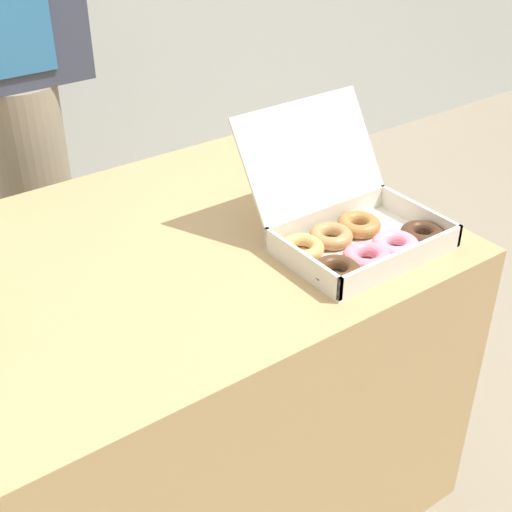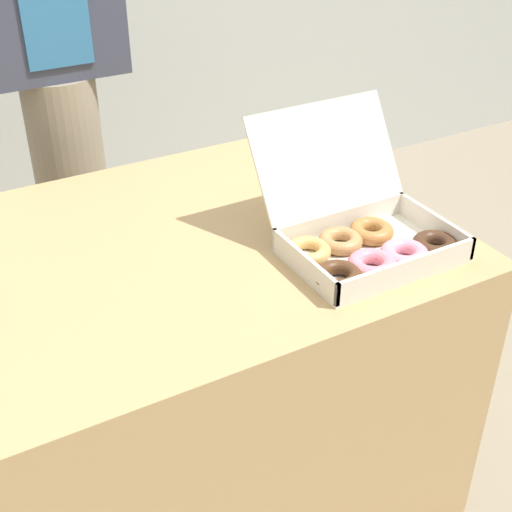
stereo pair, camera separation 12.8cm
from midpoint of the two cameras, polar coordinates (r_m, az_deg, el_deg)
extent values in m
plane|color=gray|center=(1.93, -7.73, -18.08)|extent=(14.00, 14.00, 0.00)
cube|color=tan|center=(1.67, -8.64, -10.11)|extent=(1.11, 0.82, 0.72)
cube|color=silver|center=(1.44, 5.98, 0.53)|extent=(0.33, 0.23, 0.01)
cube|color=silver|center=(1.34, 0.93, -0.59)|extent=(0.01, 0.23, 0.05)
cube|color=silver|center=(1.53, 10.53, 3.21)|extent=(0.01, 0.23, 0.05)
cube|color=silver|center=(1.36, 9.04, -0.46)|extent=(0.33, 0.01, 0.05)
cube|color=silver|center=(1.50, 3.30, 3.17)|extent=(0.33, 0.01, 0.05)
cube|color=silver|center=(1.49, 1.88, 8.14)|extent=(0.33, 0.13, 0.19)
torus|color=#4C2D19|center=(1.33, 3.74, -1.31)|extent=(0.10, 0.10, 0.03)
torus|color=tan|center=(1.40, 1.04, 0.56)|extent=(0.12, 0.12, 0.03)
torus|color=pink|center=(1.38, 6.24, -0.23)|extent=(0.11, 0.11, 0.03)
torus|color=#B27F4C|center=(1.44, 3.50, 1.52)|extent=(0.12, 0.12, 0.03)
torus|color=pink|center=(1.42, 8.58, 0.75)|extent=(0.14, 0.14, 0.03)
torus|color=#A87038|center=(1.49, 5.81, 2.43)|extent=(0.10, 0.10, 0.03)
torus|color=#422819|center=(1.47, 10.76, 1.64)|extent=(0.13, 0.13, 0.03)
cylinder|color=gray|center=(2.16, -18.27, 1.70)|extent=(0.20, 0.20, 0.89)
camera|label=1|loc=(0.06, -92.86, -1.80)|focal=50.00mm
camera|label=2|loc=(0.06, 87.14, 1.80)|focal=50.00mm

